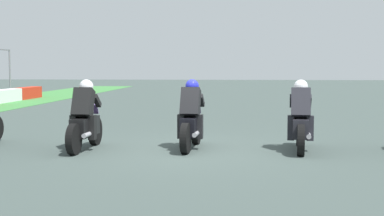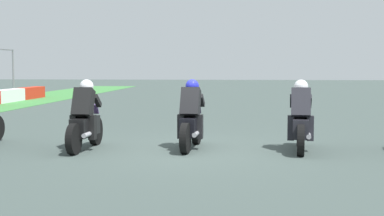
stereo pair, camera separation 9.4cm
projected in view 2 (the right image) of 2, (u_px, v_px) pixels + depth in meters
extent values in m
plane|color=#3D4A46|center=(191.00, 150.00, 11.49)|extent=(120.00, 120.00, 0.00)
cube|color=white|center=(8.00, 96.00, 26.73)|extent=(2.83, 0.60, 0.64)
cube|color=red|center=(31.00, 93.00, 29.60)|extent=(2.83, 0.60, 0.64)
cylinder|color=slate|center=(13.00, 73.00, 32.06)|extent=(0.10, 0.10, 2.79)
cylinder|color=black|center=(300.00, 132.00, 12.06)|extent=(0.65, 0.20, 0.64)
cylinder|color=black|center=(301.00, 140.00, 10.69)|extent=(0.65, 0.20, 0.64)
cube|color=black|center=(300.00, 127.00, 11.36)|extent=(1.13, 0.43, 0.40)
ellipsoid|color=black|center=(301.00, 113.00, 11.44)|extent=(0.51, 0.35, 0.24)
cube|color=red|center=(301.00, 129.00, 10.86)|extent=(0.08, 0.17, 0.08)
cylinder|color=#A5A5AD|center=(309.00, 136.00, 11.00)|extent=(0.43, 0.14, 0.10)
cube|color=#222228|center=(301.00, 103.00, 11.23)|extent=(0.52, 0.45, 0.66)
sphere|color=silver|center=(301.00, 87.00, 11.41)|extent=(0.33, 0.33, 0.30)
cube|color=slate|center=(300.00, 110.00, 11.83)|extent=(0.18, 0.27, 0.23)
cube|color=#222228|center=(291.00, 128.00, 11.28)|extent=(0.19, 0.16, 0.52)
cube|color=#222228|center=(310.00, 128.00, 11.21)|extent=(0.19, 0.16, 0.52)
cube|color=#222228|center=(292.00, 101.00, 11.63)|extent=(0.39, 0.14, 0.31)
cube|color=#222228|center=(309.00, 101.00, 11.56)|extent=(0.39, 0.14, 0.31)
cylinder|color=black|center=(197.00, 130.00, 12.34)|extent=(0.65, 0.19, 0.64)
cylinder|color=black|center=(185.00, 138.00, 10.97)|extent=(0.65, 0.19, 0.64)
cube|color=black|center=(191.00, 126.00, 11.64)|extent=(1.12, 0.41, 0.40)
ellipsoid|color=black|center=(192.00, 112.00, 11.72)|extent=(0.50, 0.34, 0.24)
cube|color=red|center=(187.00, 128.00, 11.14)|extent=(0.07, 0.16, 0.08)
cylinder|color=#A5A5AD|center=(196.00, 134.00, 11.28)|extent=(0.43, 0.14, 0.10)
cube|color=black|center=(190.00, 102.00, 11.50)|extent=(0.52, 0.44, 0.66)
sphere|color=#2126BC|center=(192.00, 86.00, 11.69)|extent=(0.32, 0.32, 0.30)
cube|color=slate|center=(195.00, 109.00, 12.11)|extent=(0.18, 0.27, 0.23)
cube|color=black|center=(181.00, 126.00, 11.56)|extent=(0.19, 0.15, 0.52)
cube|color=black|center=(199.00, 127.00, 11.49)|extent=(0.19, 0.15, 0.52)
cube|color=black|center=(185.00, 100.00, 11.91)|extent=(0.39, 0.13, 0.31)
cube|color=black|center=(201.00, 100.00, 11.85)|extent=(0.39, 0.13, 0.31)
cylinder|color=black|center=(96.00, 131.00, 12.23)|extent=(0.65, 0.17, 0.64)
cylinder|color=black|center=(74.00, 139.00, 10.85)|extent=(0.65, 0.17, 0.64)
cube|color=black|center=(85.00, 126.00, 11.53)|extent=(1.11, 0.37, 0.40)
ellipsoid|color=black|center=(87.00, 112.00, 11.60)|extent=(0.49, 0.32, 0.24)
cube|color=red|center=(77.00, 128.00, 11.02)|extent=(0.07, 0.16, 0.08)
cylinder|color=#A5A5AD|center=(87.00, 135.00, 11.17)|extent=(0.42, 0.12, 0.10)
cube|color=black|center=(83.00, 103.00, 11.39)|extent=(0.50, 0.42, 0.66)
sphere|color=silver|center=(86.00, 86.00, 11.58)|extent=(0.31, 0.31, 0.30)
cube|color=#6A4E91|center=(93.00, 109.00, 11.99)|extent=(0.17, 0.27, 0.23)
cube|color=black|center=(74.00, 127.00, 11.44)|extent=(0.19, 0.15, 0.52)
cube|color=black|center=(92.00, 127.00, 11.38)|extent=(0.19, 0.15, 0.52)
cube|color=black|center=(81.00, 101.00, 11.79)|extent=(0.39, 0.12, 0.31)
cube|color=black|center=(97.00, 101.00, 11.74)|extent=(0.39, 0.12, 0.31)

